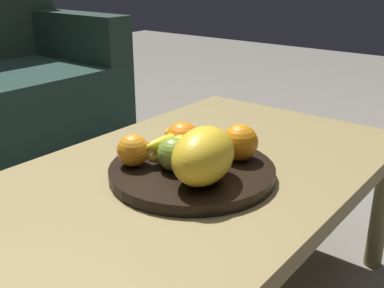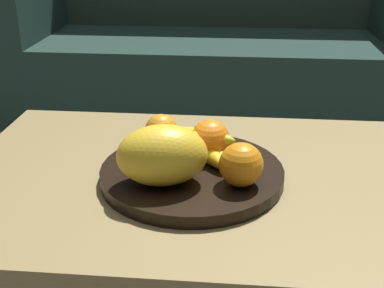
{
  "view_description": "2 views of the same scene",
  "coord_description": "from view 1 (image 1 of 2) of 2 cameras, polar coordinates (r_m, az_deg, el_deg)",
  "views": [
    {
      "loc": [
        -0.75,
        -0.58,
        0.82
      ],
      "look_at": [
        -0.05,
        -0.02,
        0.48
      ],
      "focal_mm": 43.3,
      "sensor_mm": 36.0,
      "label": 1
    },
    {
      "loc": [
        0.03,
        -0.88,
        0.86
      ],
      "look_at": [
        -0.05,
        -0.02,
        0.48
      ],
      "focal_mm": 47.12,
      "sensor_mm": 36.0,
      "label": 2
    }
  ],
  "objects": [
    {
      "name": "orange_right",
      "position": [
        1.02,
        -1.18,
        0.55
      ],
      "size": [
        0.08,
        0.08,
        0.08
      ],
      "primitive_type": "sphere",
      "color": "orange",
      "rests_on": "fruit_bowl"
    },
    {
      "name": "banana_bunch",
      "position": [
        1.0,
        -1.47,
        -0.31
      ],
      "size": [
        0.15,
        0.15,
        0.06
      ],
      "color": "yellow",
      "rests_on": "fruit_bowl"
    },
    {
      "name": "orange_front",
      "position": [
        0.98,
        -7.26,
        -0.78
      ],
      "size": [
        0.07,
        0.07,
        0.07
      ],
      "primitive_type": "sphere",
      "color": "orange",
      "rests_on": "fruit_bowl"
    },
    {
      "name": "melon_large_front",
      "position": [
        0.89,
        1.41,
        -1.46
      ],
      "size": [
        0.18,
        0.14,
        0.11
      ],
      "primitive_type": "ellipsoid",
      "rotation": [
        0.0,
        0.0,
        0.21
      ],
      "color": "yellow",
      "rests_on": "fruit_bowl"
    },
    {
      "name": "fruit_bowl",
      "position": [
        0.98,
        -0.0,
        -3.4
      ],
      "size": [
        0.35,
        0.35,
        0.03
      ],
      "primitive_type": "cylinder",
      "color": "black",
      "rests_on": "coffee_table"
    },
    {
      "name": "orange_left",
      "position": [
        1.0,
        5.91,
        0.2
      ],
      "size": [
        0.08,
        0.08,
        0.08
      ],
      "primitive_type": "sphere",
      "color": "orange",
      "rests_on": "fruit_bowl"
    },
    {
      "name": "coffee_table",
      "position": [
        1.06,
        0.65,
        -4.97
      ],
      "size": [
        1.04,
        0.65,
        0.4
      ],
      "color": "olive",
      "rests_on": "ground_plane"
    },
    {
      "name": "apple_front",
      "position": [
        0.95,
        -2.27,
        -1.26
      ],
      "size": [
        0.07,
        0.07,
        0.07
      ],
      "primitive_type": "sphere",
      "color": "olive",
      "rests_on": "fruit_bowl"
    }
  ]
}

